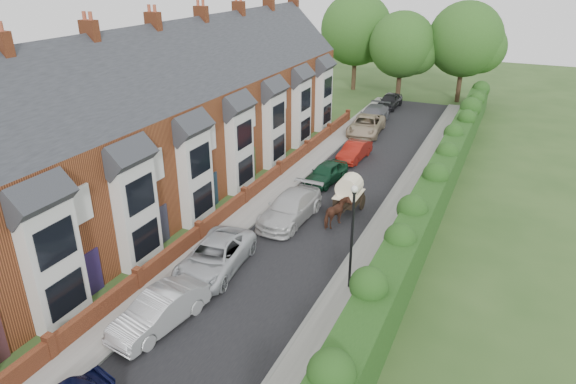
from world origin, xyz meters
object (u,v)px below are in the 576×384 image
at_px(car_black, 390,101).
at_px(horse, 337,213).
at_px(car_beige, 366,125).
at_px(car_grey, 373,115).
at_px(car_red, 354,151).
at_px(horse_cart, 349,191).
at_px(car_green, 326,173).
at_px(car_white, 290,208).
at_px(lamppost, 352,225).
at_px(car_silver_b, 215,257).
at_px(car_silver_a, 159,311).

xyz_separation_m(car_black, horse, (3.79, -26.86, 0.06)).
bearing_deg(car_beige, car_grey, 91.26).
bearing_deg(car_black, car_red, -82.45).
bearing_deg(horse_cart, car_green, 127.54).
xyz_separation_m(car_white, car_grey, (-1.12, 21.21, -0.01)).
distance_m(lamppost, car_silver_b, 6.99).
xyz_separation_m(car_silver_b, car_green, (1.02, 12.50, -0.06)).
height_order(car_red, car_beige, car_beige).
bearing_deg(horse, car_grey, -66.73).
bearing_deg(car_silver_b, car_beige, 83.10).
height_order(car_beige, horse_cart, horse_cart).
distance_m(car_beige, car_grey, 3.47).
relative_size(car_white, horse, 2.85).
distance_m(car_silver_a, car_beige, 28.63).
relative_size(car_silver_a, car_grey, 0.84).
xyz_separation_m(lamppost, car_red, (-5.00, 16.32, -2.62)).
bearing_deg(car_green, horse_cart, -44.24).
height_order(car_silver_b, car_green, car_silver_b).
height_order(car_white, horse, horse).
distance_m(car_beige, horse_cart, 15.67).
xyz_separation_m(lamppost, car_black, (-6.37, 32.43, -2.55)).
relative_size(car_silver_b, horse, 2.83).
xyz_separation_m(lamppost, horse_cart, (-2.58, 7.64, -1.97)).
distance_m(car_grey, car_black, 6.07).
height_order(car_green, horse, horse).
distance_m(car_green, horse, 6.36).
bearing_deg(horse_cart, car_silver_a, -105.20).
height_order(car_silver_a, car_grey, car_grey).
bearing_deg(car_grey, car_white, -87.45).
xyz_separation_m(lamppost, horse, (-2.58, 5.57, -2.49)).
bearing_deg(car_green, horse, -55.65).
bearing_deg(car_silver_b, car_red, 79.34).
xyz_separation_m(car_silver_a, car_grey, (-0.19, 32.08, 0.03)).
xyz_separation_m(car_red, horse_cart, (2.42, -8.68, 0.65)).
relative_size(horse, horse_cart, 0.59).
bearing_deg(car_black, lamppost, -76.21).
relative_size(car_silver_a, car_green, 1.12).
relative_size(car_white, horse_cart, 1.69).
relative_size(car_silver_a, car_silver_b, 0.84).
bearing_deg(horse, car_red, -64.45).
distance_m(car_white, car_green, 6.14).
distance_m(car_white, car_red, 11.18).
height_order(car_silver_b, car_beige, car_beige).
bearing_deg(car_silver_a, horse_cart, 83.71).
distance_m(lamppost, car_black, 33.15).
distance_m(horse, horse_cart, 2.13).
relative_size(car_silver_b, car_white, 0.99).
relative_size(car_grey, car_black, 1.23).
relative_size(car_white, car_grey, 1.01).
bearing_deg(horse_cart, lamppost, -71.34).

